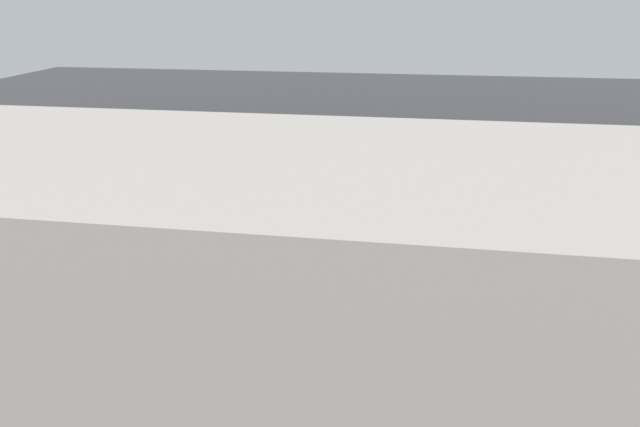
{
  "coord_description": "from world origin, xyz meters",
  "views": [
    {
      "loc": [
        -0.03,
        12.24,
        5.86
      ],
      "look_at": [
        1.62,
        1.04,
        0.9
      ],
      "focal_mm": 28.0,
      "sensor_mm": 36.0,
      "label": 1
    }
  ],
  "objects_px": {
    "fire_hydrant": "(208,257)",
    "pedestrian": "(178,227)",
    "moving_hatchback": "(386,188)",
    "sign_post": "(222,242)"
  },
  "relations": [
    {
      "from": "moving_hatchback",
      "to": "fire_hydrant",
      "type": "bearing_deg",
      "value": 41.09
    },
    {
      "from": "moving_hatchback",
      "to": "pedestrian",
      "type": "relative_size",
      "value": 2.55
    },
    {
      "from": "moving_hatchback",
      "to": "fire_hydrant",
      "type": "relative_size",
      "value": 5.15
    },
    {
      "from": "fire_hydrant",
      "to": "pedestrian",
      "type": "height_order",
      "value": "pedestrian"
    },
    {
      "from": "moving_hatchback",
      "to": "sign_post",
      "type": "relative_size",
      "value": 1.72
    },
    {
      "from": "sign_post",
      "to": "moving_hatchback",
      "type": "bearing_deg",
      "value": -121.62
    },
    {
      "from": "fire_hydrant",
      "to": "moving_hatchback",
      "type": "bearing_deg",
      "value": -138.91
    },
    {
      "from": "pedestrian",
      "to": "sign_post",
      "type": "bearing_deg",
      "value": 134.34
    },
    {
      "from": "moving_hatchback",
      "to": "pedestrian",
      "type": "bearing_deg",
      "value": 33.78
    },
    {
      "from": "pedestrian",
      "to": "fire_hydrant",
      "type": "bearing_deg",
      "value": 159.33
    }
  ]
}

